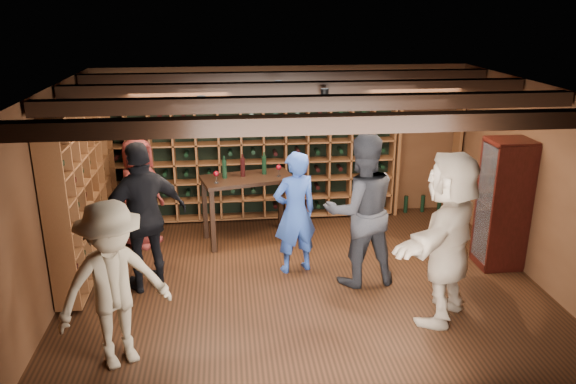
{
  "coord_description": "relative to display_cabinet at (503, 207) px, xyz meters",
  "views": [
    {
      "loc": [
        -0.92,
        -6.49,
        3.46
      ],
      "look_at": [
        -0.18,
        0.2,
        1.17
      ],
      "focal_mm": 35.0,
      "sensor_mm": 36.0,
      "label": 1
    }
  ],
  "objects": [
    {
      "name": "tasting_table",
      "position": [
        -3.36,
        1.25,
        0.02
      ],
      "size": [
        1.44,
        0.95,
        1.28
      ],
      "rotation": [
        0.0,
        0.0,
        0.23
      ],
      "color": "black",
      "rests_on": "ground"
    },
    {
      "name": "man_grey_suit",
      "position": [
        -2.01,
        -0.26,
        0.13
      ],
      "size": [
        1.04,
        0.85,
        1.96
      ],
      "primitive_type": "imported",
      "rotation": [
        0.0,
        0.0,
        3.26
      ],
      "color": "black",
      "rests_on": "ground"
    },
    {
      "name": "display_cabinet",
      "position": [
        0.0,
        0.0,
        0.0
      ],
      "size": [
        0.55,
        0.5,
        1.75
      ],
      "color": "#330D0A",
      "rests_on": "ground"
    },
    {
      "name": "wine_rack_back",
      "position": [
        -3.24,
        2.13,
        0.29
      ],
      "size": [
        4.65,
        0.3,
        2.2
      ],
      "color": "brown",
      "rests_on": "ground"
    },
    {
      "name": "guest_woman_black",
      "position": [
        -4.68,
        -0.12,
        0.1
      ],
      "size": [
        1.2,
        0.97,
        1.9
      ],
      "primitive_type": "imported",
      "rotation": [
        0.0,
        0.0,
        3.67
      ],
      "color": "black",
      "rests_on": "ground"
    },
    {
      "name": "guest_red_floral",
      "position": [
        -4.94,
        1.28,
        -0.04
      ],
      "size": [
        0.85,
        0.95,
        1.62
      ],
      "primitive_type": "imported",
      "rotation": [
        0.0,
        0.0,
        1.04
      ],
      "color": "maroon",
      "rests_on": "ground"
    },
    {
      "name": "man_blue_shirt",
      "position": [
        -2.78,
        0.16,
        -0.03
      ],
      "size": [
        0.7,
        0.56,
        1.66
      ],
      "primitive_type": "imported",
      "rotation": [
        0.0,
        0.0,
        3.44
      ],
      "color": "navy",
      "rests_on": "ground"
    },
    {
      "name": "ground",
      "position": [
        -2.71,
        -0.2,
        -0.86
      ],
      "size": [
        6.0,
        6.0,
        0.0
      ],
      "primitive_type": "plane",
      "color": "black",
      "rests_on": "ground"
    },
    {
      "name": "wine_rack_left",
      "position": [
        -5.54,
        0.62,
        0.29
      ],
      "size": [
        0.3,
        2.65,
        2.2
      ],
      "color": "brown",
      "rests_on": "ground"
    },
    {
      "name": "room_shell",
      "position": [
        -2.71,
        -0.15,
        1.56
      ],
      "size": [
        6.0,
        6.0,
        6.0
      ],
      "color": "brown",
      "rests_on": "ground"
    },
    {
      "name": "crate_shelf",
      "position": [
        -0.31,
        2.12,
        0.71
      ],
      "size": [
        1.2,
        0.32,
        2.07
      ],
      "color": "brown",
      "rests_on": "ground"
    },
    {
      "name": "guest_beige",
      "position": [
        -1.25,
        -1.2,
        0.13
      ],
      "size": [
        1.64,
        1.77,
        1.98
      ],
      "primitive_type": "imported",
      "rotation": [
        0.0,
        0.0,
        4.0
      ],
      "color": "tan",
      "rests_on": "ground"
    },
    {
      "name": "guest_khaki",
      "position": [
        -4.78,
        -1.69,
        0.01
      ],
      "size": [
        1.28,
        1.09,
        1.72
      ],
      "primitive_type": "imported",
      "rotation": [
        0.0,
        0.0,
        0.5
      ],
      "color": "gray",
      "rests_on": "ground"
    }
  ]
}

